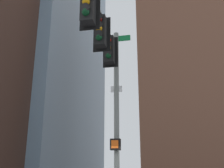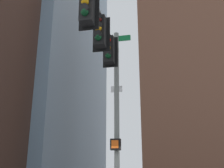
% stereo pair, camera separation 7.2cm
% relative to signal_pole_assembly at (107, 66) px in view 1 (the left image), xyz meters
% --- Properties ---
extents(signal_pole_assembly, '(1.26, 5.43, 7.15)m').
position_rel_signal_pole_assembly_xyz_m(signal_pole_assembly, '(0.00, 0.00, 0.00)').
color(signal_pole_assembly, slate).
rests_on(signal_pole_assembly, ground_plane).
extents(building_brick_nearside, '(22.68, 15.84, 56.59)m').
position_rel_signal_pole_assembly_xyz_m(building_brick_nearside, '(-7.29, -34.32, 23.26)').
color(building_brick_nearside, brown).
rests_on(building_brick_nearside, ground_plane).
extents(building_glass_tower, '(25.37, 30.45, 63.67)m').
position_rel_signal_pole_assembly_xyz_m(building_glass_tower, '(32.50, -43.93, 26.79)').
color(building_glass_tower, '#7A99B2').
rests_on(building_glass_tower, ground_plane).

